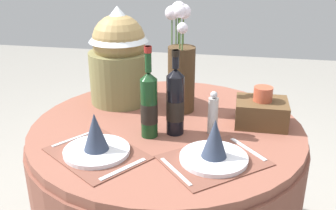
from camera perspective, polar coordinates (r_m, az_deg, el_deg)
The scene contains 9 objects.
dining_table at distance 1.70m, azimuth -0.18°, elevation -7.58°, with size 1.16×1.16×0.76m.
place_setting_left at distance 1.41m, azimuth -10.57°, elevation -5.45°, with size 0.43×0.41×0.16m.
place_setting_right at distance 1.36m, azimuth 6.83°, elevation -6.49°, with size 0.43×0.42×0.16m.
flower_vase at distance 1.71m, azimuth 1.90°, elevation 5.82°, with size 0.14×0.17×0.48m.
wine_bottle_left at distance 1.49m, azimuth -2.83°, elevation 0.11°, with size 0.07×0.07×0.36m.
wine_bottle_centre at distance 1.51m, azimuth 1.08°, elevation 0.47°, with size 0.07×0.07×0.34m.
pepper_mill at distance 1.54m, azimuth 6.65°, elevation -1.34°, with size 0.04×0.04×0.18m.
gift_tub_back_left at distance 1.83m, azimuth -7.21°, elevation 7.70°, with size 0.29×0.29×0.45m.
woven_basket_side_right at distance 1.66m, azimuth 13.63°, elevation -0.86°, with size 0.21×0.17×0.17m.
Camera 1 is at (0.28, -1.45, 1.45)m, focal length 41.27 mm.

